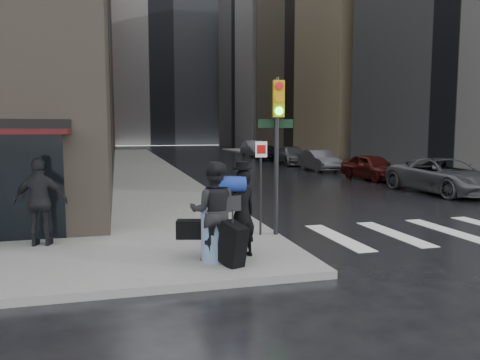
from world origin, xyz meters
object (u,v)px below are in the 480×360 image
at_px(man_overcoat, 240,218).
at_px(traffic_light, 276,134).
at_px(parked_car_4, 267,152).
at_px(parked_car_2, 319,161).
at_px(man_jeans, 213,211).
at_px(parked_car_0, 444,176).
at_px(parked_car_3, 292,156).
at_px(fire_hydrant, 223,191).
at_px(parked_car_5, 254,149).
at_px(man_greycoat, 41,202).
at_px(parked_car_1, 372,167).

xyz_separation_m(man_overcoat, traffic_light, (1.35, 1.78, 1.62)).
bearing_deg(traffic_light, parked_car_4, 81.11).
distance_m(man_overcoat, parked_car_2, 21.99).
bearing_deg(man_jeans, parked_car_0, -130.07).
bearing_deg(parked_car_3, man_overcoat, -109.63).
bearing_deg(fire_hydrant, man_jeans, -104.16).
xyz_separation_m(parked_car_2, parked_car_4, (0.12, 11.33, 0.03)).
xyz_separation_m(parked_car_0, parked_car_3, (-0.27, 16.99, -0.05)).
distance_m(traffic_light, parked_car_5, 35.92).
bearing_deg(parked_car_2, parked_car_5, 88.55).
distance_m(man_greycoat, parked_car_1, 18.83).
bearing_deg(man_jeans, parked_car_2, -104.44).
bearing_deg(man_greycoat, fire_hydrant, -129.18).
relative_size(man_greycoat, parked_car_5, 0.40).
bearing_deg(parked_car_3, man_greycoat, -119.11).
distance_m(man_jeans, parked_car_4, 32.62).
height_order(parked_car_0, parked_car_3, parked_car_0).
height_order(man_jeans, parked_car_3, man_jeans).
xyz_separation_m(man_overcoat, man_greycoat, (-3.95, 2.16, 0.15)).
height_order(parked_car_2, parked_car_5, parked_car_5).
height_order(parked_car_1, parked_car_2, parked_car_1).
xyz_separation_m(parked_car_1, parked_car_2, (-0.48, 5.66, -0.02)).
relative_size(fire_hydrant, parked_car_5, 0.17).
xyz_separation_m(traffic_light, parked_car_3, (9.40, 23.21, -1.89)).
distance_m(man_overcoat, man_greycoat, 4.50).
bearing_deg(parked_car_4, man_overcoat, -103.67).
xyz_separation_m(man_jeans, traffic_light, (1.88, 1.79, 1.46)).
distance_m(man_jeans, traffic_light, 2.98).
distance_m(parked_car_1, parked_car_4, 17.00).
height_order(man_jeans, parked_car_2, man_jeans).
height_order(man_greycoat, parked_car_0, man_greycoat).
height_order(man_overcoat, parked_car_1, man_overcoat).
xyz_separation_m(parked_car_1, parked_car_3, (-0.20, 11.33, 0.00)).
xyz_separation_m(man_overcoat, parked_car_5, (11.03, 36.33, -0.16)).
relative_size(man_overcoat, parked_car_2, 0.48).
bearing_deg(parked_car_4, man_greycoat, -111.64).
height_order(parked_car_2, parked_car_4, parked_car_4).
bearing_deg(traffic_light, man_jeans, -127.59).
distance_m(man_overcoat, man_jeans, 0.55).
xyz_separation_m(parked_car_0, parked_car_2, (-0.55, 11.33, -0.07)).
bearing_deg(man_greycoat, parked_car_4, -110.32).
distance_m(traffic_light, parked_car_0, 11.65).
bearing_deg(man_overcoat, parked_car_1, -151.13).
height_order(man_jeans, parked_car_1, man_jeans).
bearing_deg(parked_car_0, man_greycoat, -161.85).
xyz_separation_m(parked_car_3, parked_car_5, (0.27, 11.33, 0.11)).
distance_m(man_jeans, parked_car_3, 27.43).
distance_m(parked_car_2, parked_car_4, 11.33).
bearing_deg(man_greycoat, parked_car_3, -116.07).
height_order(parked_car_1, parked_car_4, parked_car_4).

